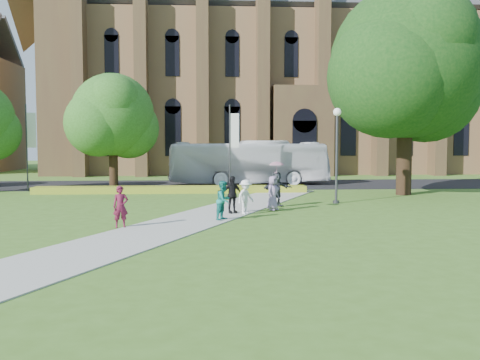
{
  "coord_description": "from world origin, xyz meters",
  "views": [
    {
      "loc": [
        0.33,
        -22.48,
        3.34
      ],
      "look_at": [
        1.91,
        2.4,
        1.6
      ],
      "focal_mm": 40.0,
      "sensor_mm": 36.0,
      "label": 1
    }
  ],
  "objects": [
    {
      "name": "pedestrian_0",
      "position": [
        -3.01,
        -1.51,
        0.85
      ],
      "size": [
        0.67,
        0.53,
        1.63
      ],
      "primitive_type": "imported",
      "rotation": [
        0.0,
        0.0,
        0.26
      ],
      "color": "#5A142C",
      "rests_on": "footpath"
    },
    {
      "name": "pedestrian_5",
      "position": [
        3.97,
        5.01,
        0.95
      ],
      "size": [
        1.77,
        1.2,
        1.83
      ],
      "primitive_type": "imported",
      "rotation": [
        0.0,
        0.0,
        0.43
      ],
      "color": "#2A2D32",
      "rests_on": "footpath"
    },
    {
      "name": "street_tree_1",
      "position": [
        -6.0,
        14.5,
        5.22
      ],
      "size": [
        5.6,
        5.6,
        8.05
      ],
      "color": "#332114",
      "rests_on": "ground"
    },
    {
      "name": "road",
      "position": [
        0.0,
        20.0,
        0.01
      ],
      "size": [
        160.0,
        10.0,
        0.02
      ],
      "primitive_type": "cube",
      "color": "black",
      "rests_on": "ground"
    },
    {
      "name": "cathedral",
      "position": [
        10.0,
        39.73,
        12.98
      ],
      "size": [
        52.6,
        18.25,
        28.0
      ],
      "color": "brown",
      "rests_on": "ground"
    },
    {
      "name": "pedestrian_3",
      "position": [
        1.53,
        2.42,
        0.92
      ],
      "size": [
        1.11,
        0.79,
        1.75
      ],
      "primitive_type": "imported",
      "rotation": [
        0.0,
        0.0,
        0.4
      ],
      "color": "black",
      "rests_on": "footpath"
    },
    {
      "name": "pedestrian_4",
      "position": [
        3.59,
        3.38,
        0.88
      ],
      "size": [
        0.94,
        0.97,
        1.68
      ],
      "primitive_type": "imported",
      "rotation": [
        0.0,
        0.0,
        0.87
      ],
      "color": "gray",
      "rests_on": "footpath"
    },
    {
      "name": "ground",
      "position": [
        0.0,
        0.0,
        0.0
      ],
      "size": [
        160.0,
        160.0,
        0.0
      ],
      "primitive_type": "plane",
      "color": "#41661E",
      "rests_on": "ground"
    },
    {
      "name": "banner_pole_1",
      "position": [
        -11.89,
        15.2,
        3.39
      ],
      "size": [
        0.7,
        0.1,
        6.0
      ],
      "color": "#38383D",
      "rests_on": "ground"
    },
    {
      "name": "tour_coach",
      "position": [
        3.67,
        19.39,
        1.77
      ],
      "size": [
        12.81,
        4.46,
        3.49
      ],
      "primitive_type": "imported",
      "rotation": [
        0.0,
        0.0,
        1.69
      ],
      "color": "silver",
      "rests_on": "road"
    },
    {
      "name": "pedestrian_1",
      "position": [
        1.08,
        0.32,
        0.88
      ],
      "size": [
        0.98,
        1.03,
        1.68
      ],
      "primitive_type": "imported",
      "rotation": [
        0.0,
        0.0,
        1.0
      ],
      "color": "#187A72",
      "rests_on": "footpath"
    },
    {
      "name": "banner_pole_0",
      "position": [
        2.11,
        15.2,
        3.39
      ],
      "size": [
        0.7,
        0.1,
        6.0
      ],
      "color": "#38383D",
      "rests_on": "ground"
    },
    {
      "name": "footpath",
      "position": [
        0.0,
        1.0,
        0.02
      ],
      "size": [
        15.58,
        28.54,
        0.04
      ],
      "primitive_type": "cube",
      "rotation": [
        0.0,
        0.0,
        -0.44
      ],
      "color": "#B2B2A8",
      "rests_on": "ground"
    },
    {
      "name": "pedestrian_2",
      "position": [
        2.16,
        2.18,
        0.83
      ],
      "size": [
        1.13,
        1.14,
        1.58
      ],
      "primitive_type": "imported",
      "rotation": [
        0.0,
        0.0,
        0.8
      ],
      "color": "white",
      "rests_on": "footpath"
    },
    {
      "name": "large_tree",
      "position": [
        13.0,
        11.0,
        8.37
      ],
      "size": [
        9.6,
        9.6,
        13.2
      ],
      "color": "#332114",
      "rests_on": "ground"
    },
    {
      "name": "parasol",
      "position": [
        3.77,
        3.48,
        2.03
      ],
      "size": [
        0.8,
        0.8,
        0.61
      ],
      "primitive_type": "imported",
      "rotation": [
        0.0,
        0.0,
        0.17
      ],
      "color": "#BE869A",
      "rests_on": "pedestrian_4"
    },
    {
      "name": "streetlamp",
      "position": [
        7.5,
        6.5,
        3.3
      ],
      "size": [
        0.44,
        0.44,
        5.24
      ],
      "color": "#38383D",
      "rests_on": "ground"
    },
    {
      "name": "flower_hedge",
      "position": [
        -2.0,
        13.2,
        0.23
      ],
      "size": [
        18.0,
        1.4,
        0.45
      ],
      "primitive_type": "cube",
      "color": "gold",
      "rests_on": "ground"
    }
  ]
}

